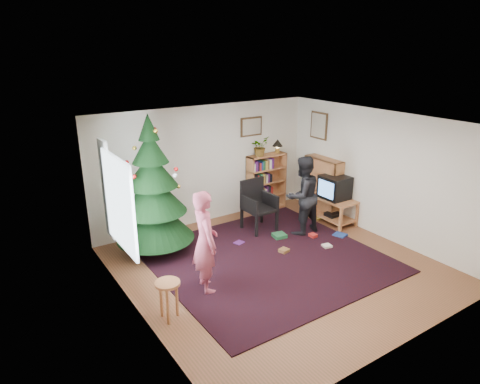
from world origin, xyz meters
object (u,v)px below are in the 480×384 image
armchair (256,203)px  bookshelf_back (266,181)px  picture_right (319,126)px  person_by_chair (302,196)px  potted_plant (260,146)px  stool (168,290)px  person_standing (205,242)px  christmas_tree (153,197)px  bookshelf_right (323,186)px  picture_back (251,127)px  table_lamp (278,144)px  tv_stand (333,208)px  crt_tv (335,187)px

armchair → bookshelf_back: bearing=42.3°
picture_right → person_by_chair: size_ratio=0.37×
person_by_chair → potted_plant: (0.02, 1.49, 0.71)m
stool → person_by_chair: bearing=18.9°
person_standing → person_by_chair: 2.76m
christmas_tree → bookshelf_right: (3.86, -0.32, -0.41)m
person_standing → potted_plant: size_ratio=3.79×
christmas_tree → picture_back: bearing=16.1°
picture_back → bookshelf_back: bearing=-21.6°
picture_right → stool: bearing=-156.0°
bookshelf_right → picture_back: bearing=47.4°
person_by_chair → table_lamp: table_lamp is taller
picture_back → person_by_chair: (0.12, -1.62, -1.15)m
potted_plant → bookshelf_right: bearing=-42.4°
tv_stand → armchair: armchair is taller
crt_tv → armchair: armchair is taller
bookshelf_back → bookshelf_right: same height
picture_back → bookshelf_right: bearing=-42.6°
crt_tv → potted_plant: (-0.93, 1.44, 0.72)m
stool → person_by_chair: size_ratio=0.36×
picture_back → potted_plant: picture_back is taller
christmas_tree → potted_plant: (2.81, 0.64, 0.45)m
potted_plant → table_lamp: size_ratio=1.35×
armchair → potted_plant: 1.40m
tv_stand → potted_plant: (-0.93, 1.44, 1.19)m
picture_back → person_by_chair: bearing=-85.8°
person_by_chair → stool: bearing=17.2°
picture_right → stool: 5.33m
tv_stand → crt_tv: size_ratio=1.75×
bookshelf_right → potted_plant: (-1.05, 0.96, 0.85)m
bookshelf_back → bookshelf_right: size_ratio=1.00×
bookshelf_right → table_lamp: (-0.55, 0.96, 0.85)m
armchair → person_by_chair: bearing=-47.9°
person_by_chair → potted_plant: bearing=-92.5°
christmas_tree → tv_stand: 3.90m
picture_back → table_lamp: picture_back is taller
armchair → table_lamp: (1.16, 0.80, 0.95)m
bookshelf_right → table_lamp: 1.40m
tv_stand → potted_plant: potted_plant is taller
bookshelf_back → bookshelf_right: (0.85, -0.96, 0.00)m
bookshelf_right → table_lamp: table_lamp is taller
christmas_tree → picture_right: bearing=0.7°
crt_tv → potted_plant: 1.86m
tv_stand → crt_tv: crt_tv is taller
picture_back → armchair: bearing=-119.0°
christmas_tree → table_lamp: bearing=10.9°
table_lamp → potted_plant: bearing=180.0°
stool → tv_stand: bearing=15.6°
picture_right → tv_stand: size_ratio=0.61×
stool → person_standing: size_ratio=0.36×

